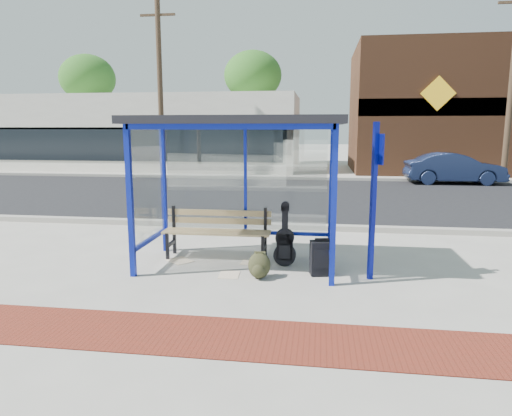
# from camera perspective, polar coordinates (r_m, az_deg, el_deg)

# --- Properties ---
(ground) EXTENTS (120.00, 120.00, 0.00)m
(ground) POSITION_cam_1_polar(r_m,az_deg,el_deg) (7.59, -2.21, -7.22)
(ground) COLOR #B2ADA0
(ground) RESTS_ON ground
(brick_paver_strip) EXTENTS (60.00, 1.00, 0.01)m
(brick_paver_strip) POSITION_cam_1_polar(r_m,az_deg,el_deg) (5.22, -7.46, -15.46)
(brick_paver_strip) COLOR maroon
(brick_paver_strip) RESTS_ON ground
(curb_near) EXTENTS (60.00, 0.25, 0.12)m
(curb_near) POSITION_cam_1_polar(r_m,az_deg,el_deg) (10.35, 0.63, -2.22)
(curb_near) COLOR gray
(curb_near) RESTS_ON ground
(street_asphalt) EXTENTS (60.00, 10.00, 0.00)m
(street_asphalt) POSITION_cam_1_polar(r_m,az_deg,el_deg) (15.35, 3.08, 1.53)
(street_asphalt) COLOR black
(street_asphalt) RESTS_ON ground
(curb_far) EXTENTS (60.00, 0.25, 0.12)m
(curb_far) POSITION_cam_1_polar(r_m,az_deg,el_deg) (20.39, 4.33, 3.75)
(curb_far) COLOR gray
(curb_far) RESTS_ON ground
(far_sidewalk) EXTENTS (60.00, 4.00, 0.01)m
(far_sidewalk) POSITION_cam_1_polar(r_m,az_deg,el_deg) (22.29, 4.65, 4.13)
(far_sidewalk) COLOR #B2ADA0
(far_sidewalk) RESTS_ON ground
(bus_shelter) EXTENTS (3.30, 1.80, 2.42)m
(bus_shelter) POSITION_cam_1_polar(r_m,az_deg,el_deg) (7.32, -2.22, 8.63)
(bus_shelter) COLOR #0D1C99
(bus_shelter) RESTS_ON ground
(storefront_white) EXTENTS (18.00, 6.04, 4.00)m
(storefront_white) POSITION_cam_1_polar(r_m,az_deg,el_deg) (27.15, -14.46, 9.10)
(storefront_white) COLOR silver
(storefront_white) RESTS_ON ground
(storefront_brown) EXTENTS (10.00, 7.08, 6.40)m
(storefront_brown) POSITION_cam_1_polar(r_m,az_deg,el_deg) (26.51, 23.12, 11.21)
(storefront_brown) COLOR #59331E
(storefront_brown) RESTS_ON ground
(tree_left) EXTENTS (3.60, 3.60, 7.03)m
(tree_left) POSITION_cam_1_polar(r_m,az_deg,el_deg) (33.06, -20.30, 14.89)
(tree_left) COLOR #4C3826
(tree_left) RESTS_ON ground
(tree_mid) EXTENTS (3.60, 3.60, 7.03)m
(tree_mid) POSITION_cam_1_polar(r_m,az_deg,el_deg) (29.63, -0.39, 16.13)
(tree_mid) COLOR #4C3826
(tree_mid) RESTS_ON ground
(utility_pole_west) EXTENTS (1.60, 0.24, 8.00)m
(utility_pole_west) POSITION_cam_1_polar(r_m,az_deg,el_deg) (21.87, -11.90, 14.61)
(utility_pole_west) COLOR #4C3826
(utility_pole_west) RESTS_ON ground
(utility_pole_east) EXTENTS (1.60, 0.24, 8.00)m
(utility_pole_east) POSITION_cam_1_polar(r_m,az_deg,el_deg) (22.01, 29.35, 13.55)
(utility_pole_east) COLOR #4C3826
(utility_pole_east) RESTS_ON ground
(bench) EXTENTS (1.86, 0.47, 0.88)m
(bench) POSITION_cam_1_polar(r_m,az_deg,el_deg) (7.99, -4.84, -2.68)
(bench) COLOR black
(bench) RESTS_ON ground
(guitar_bag) EXTENTS (0.37, 0.11, 1.01)m
(guitar_bag) POSITION_cam_1_polar(r_m,az_deg,el_deg) (7.51, 3.62, -4.50)
(guitar_bag) COLOR black
(guitar_bag) RESTS_ON ground
(suitcase) EXTENTS (0.37, 0.28, 0.59)m
(suitcase) POSITION_cam_1_polar(r_m,az_deg,el_deg) (7.11, 8.17, -6.22)
(suitcase) COLOR black
(suitcase) RESTS_ON ground
(backpack) EXTENTS (0.35, 0.32, 0.41)m
(backpack) POSITION_cam_1_polar(r_m,az_deg,el_deg) (6.91, 0.40, -7.26)
(backpack) COLOR #2C2D19
(backpack) RESTS_ON ground
(sign_post) EXTENTS (0.15, 0.27, 2.33)m
(sign_post) POSITION_cam_1_polar(r_m,az_deg,el_deg) (6.86, 14.53, 1.85)
(sign_post) COLOR navy
(sign_post) RESTS_ON ground
(newspaper_a) EXTENTS (0.54, 0.53, 0.01)m
(newspaper_a) POSITION_cam_1_polar(r_m,az_deg,el_deg) (7.96, -9.52, -6.50)
(newspaper_a) COLOR white
(newspaper_a) RESTS_ON ground
(newspaper_b) EXTENTS (0.33, 0.41, 0.01)m
(newspaper_b) POSITION_cam_1_polar(r_m,az_deg,el_deg) (7.13, -3.37, -8.34)
(newspaper_b) COLOR white
(newspaper_b) RESTS_ON ground
(newspaper_c) EXTENTS (0.39, 0.32, 0.01)m
(newspaper_c) POSITION_cam_1_polar(r_m,az_deg,el_deg) (7.73, -0.49, -6.86)
(newspaper_c) COLOR white
(newspaper_c) RESTS_ON ground
(parked_car) EXTENTS (3.87, 1.45, 1.26)m
(parked_car) POSITION_cam_1_polar(r_m,az_deg,el_deg) (20.32, 23.54, 4.56)
(parked_car) COLOR #172141
(parked_car) RESTS_ON ground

